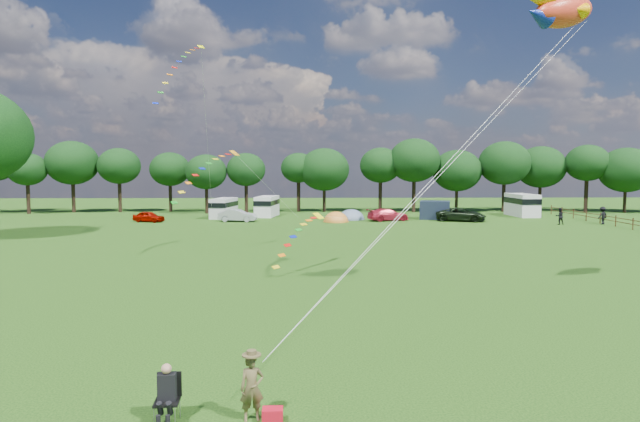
{
  "coord_description": "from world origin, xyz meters",
  "views": [
    {
      "loc": [
        -0.64,
        -19.5,
        6.25
      ],
      "look_at": [
        0.0,
        8.0,
        4.0
      ],
      "focal_mm": 30.0,
      "sensor_mm": 36.0,
      "label": 1
    }
  ],
  "objects_px": {
    "walker_b": "(603,215)",
    "car_c": "(388,215)",
    "tent_orange": "(336,222)",
    "fish_kite": "(559,10)",
    "camp_chair": "(167,386)",
    "car_a": "(149,217)",
    "car_d": "(461,214)",
    "campervan_c": "(267,206)",
    "kite_flyer": "(252,388)",
    "tent_greyblue": "(351,219)",
    "car_b": "(238,215)",
    "campervan_b": "(224,207)",
    "campervan_d": "(522,204)",
    "walker_a": "(560,216)"
  },
  "relations": [
    {
      "from": "walker_b",
      "to": "car_c",
      "type": "bearing_deg",
      "value": -35.66
    },
    {
      "from": "tent_orange",
      "to": "fish_kite",
      "type": "distance_m",
      "value": 39.76
    },
    {
      "from": "camp_chair",
      "to": "car_a",
      "type": "bearing_deg",
      "value": 102.18
    },
    {
      "from": "car_d",
      "to": "camp_chair",
      "type": "distance_m",
      "value": 53.2
    },
    {
      "from": "campervan_c",
      "to": "camp_chair",
      "type": "distance_m",
      "value": 55.45
    },
    {
      "from": "fish_kite",
      "to": "car_a",
      "type": "bearing_deg",
      "value": 103.5
    },
    {
      "from": "kite_flyer",
      "to": "tent_greyblue",
      "type": "bearing_deg",
      "value": 70.51
    },
    {
      "from": "kite_flyer",
      "to": "fish_kite",
      "type": "bearing_deg",
      "value": 30.38
    },
    {
      "from": "car_b",
      "to": "campervan_b",
      "type": "height_order",
      "value": "campervan_b"
    },
    {
      "from": "campervan_d",
      "to": "walker_a",
      "type": "height_order",
      "value": "campervan_d"
    },
    {
      "from": "camp_chair",
      "to": "campervan_b",
      "type": "bearing_deg",
      "value": 92.67
    },
    {
      "from": "car_a",
      "to": "tent_greyblue",
      "type": "height_order",
      "value": "car_a"
    },
    {
      "from": "car_d",
      "to": "tent_greyblue",
      "type": "xyz_separation_m",
      "value": [
        -12.6,
        2.39,
        -0.77
      ]
    },
    {
      "from": "campervan_b",
      "to": "tent_orange",
      "type": "distance_m",
      "value": 14.69
    },
    {
      "from": "car_c",
      "to": "walker_b",
      "type": "relative_size",
      "value": 2.42
    },
    {
      "from": "car_a",
      "to": "fish_kite",
      "type": "distance_m",
      "value": 48.98
    },
    {
      "from": "tent_orange",
      "to": "kite_flyer",
      "type": "bearing_deg",
      "value": -95.51
    },
    {
      "from": "tent_orange",
      "to": "tent_greyblue",
      "type": "bearing_deg",
      "value": 55.17
    },
    {
      "from": "car_d",
      "to": "car_c",
      "type": "bearing_deg",
      "value": 103.53
    },
    {
      "from": "campervan_b",
      "to": "car_c",
      "type": "bearing_deg",
      "value": -90.9
    },
    {
      "from": "campervan_c",
      "to": "tent_orange",
      "type": "distance_m",
      "value": 11.17
    },
    {
      "from": "campervan_d",
      "to": "tent_orange",
      "type": "relative_size",
      "value": 1.8
    },
    {
      "from": "car_a",
      "to": "campervan_c",
      "type": "height_order",
      "value": "campervan_c"
    },
    {
      "from": "campervan_b",
      "to": "camp_chair",
      "type": "height_order",
      "value": "campervan_b"
    },
    {
      "from": "kite_flyer",
      "to": "walker_b",
      "type": "distance_m",
      "value": 56.15
    },
    {
      "from": "fish_kite",
      "to": "tent_greyblue",
      "type": "bearing_deg",
      "value": 73.57
    },
    {
      "from": "car_a",
      "to": "camp_chair",
      "type": "distance_m",
      "value": 50.79
    },
    {
      "from": "kite_flyer",
      "to": "walker_a",
      "type": "xyz_separation_m",
      "value": [
        28.97,
        44.69,
        0.1
      ]
    },
    {
      "from": "car_b",
      "to": "car_a",
      "type": "bearing_deg",
      "value": 98.01
    },
    {
      "from": "car_a",
      "to": "walker_a",
      "type": "bearing_deg",
      "value": -77.58
    },
    {
      "from": "walker_a",
      "to": "kite_flyer",
      "type": "bearing_deg",
      "value": 60.8
    },
    {
      "from": "tent_orange",
      "to": "tent_greyblue",
      "type": "xyz_separation_m",
      "value": [
        2.0,
        2.87,
        -0.0
      ]
    },
    {
      "from": "car_d",
      "to": "car_b",
      "type": "bearing_deg",
      "value": 107.65
    },
    {
      "from": "campervan_b",
      "to": "car_b",
      "type": "bearing_deg",
      "value": -143.08
    },
    {
      "from": "kite_flyer",
      "to": "walker_b",
      "type": "xyz_separation_m",
      "value": [
        33.79,
        44.84,
        0.16
      ]
    },
    {
      "from": "car_d",
      "to": "walker_b",
      "type": "xyz_separation_m",
      "value": [
        14.55,
        -3.9,
        0.2
      ]
    },
    {
      "from": "car_a",
      "to": "campervan_b",
      "type": "height_order",
      "value": "campervan_b"
    },
    {
      "from": "car_c",
      "to": "camp_chair",
      "type": "bearing_deg",
      "value": 148.2
    },
    {
      "from": "car_a",
      "to": "tent_orange",
      "type": "distance_m",
      "value": 21.5
    },
    {
      "from": "walker_b",
      "to": "campervan_b",
      "type": "bearing_deg",
      "value": -35.95
    },
    {
      "from": "car_d",
      "to": "walker_a",
      "type": "xyz_separation_m",
      "value": [
        9.72,
        -4.04,
        0.13
      ]
    },
    {
      "from": "kite_flyer",
      "to": "camp_chair",
      "type": "xyz_separation_m",
      "value": [
        -2.07,
        -0.01,
        0.06
      ]
    },
    {
      "from": "car_d",
      "to": "walker_b",
      "type": "relative_size",
      "value": 2.93
    },
    {
      "from": "car_d",
      "to": "campervan_d",
      "type": "relative_size",
      "value": 0.98
    },
    {
      "from": "campervan_c",
      "to": "campervan_d",
      "type": "height_order",
      "value": "campervan_d"
    },
    {
      "from": "car_b",
      "to": "car_d",
      "type": "height_order",
      "value": "car_d"
    },
    {
      "from": "campervan_c",
      "to": "kite_flyer",
      "type": "distance_m",
      "value": 55.54
    },
    {
      "from": "campervan_b",
      "to": "kite_flyer",
      "type": "xyz_separation_m",
      "value": [
        9.02,
        -53.48,
        -0.49
      ]
    },
    {
      "from": "car_b",
      "to": "fish_kite",
      "type": "distance_m",
      "value": 43.74
    },
    {
      "from": "camp_chair",
      "to": "walker_b",
      "type": "bearing_deg",
      "value": 46.62
    }
  ]
}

